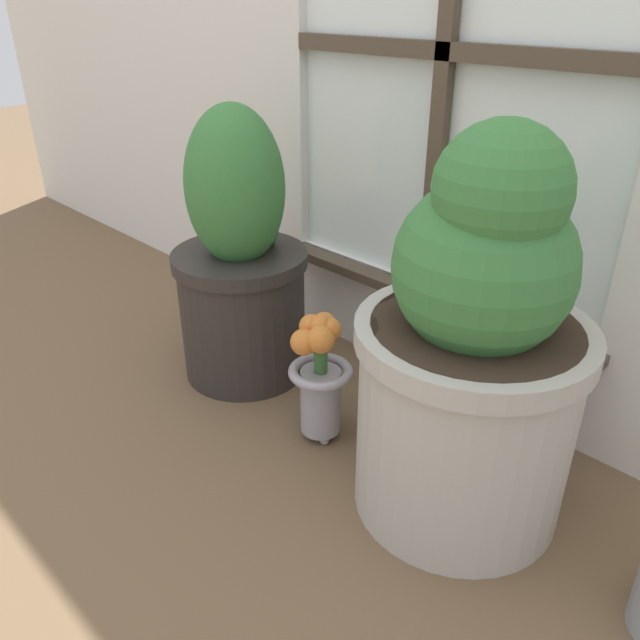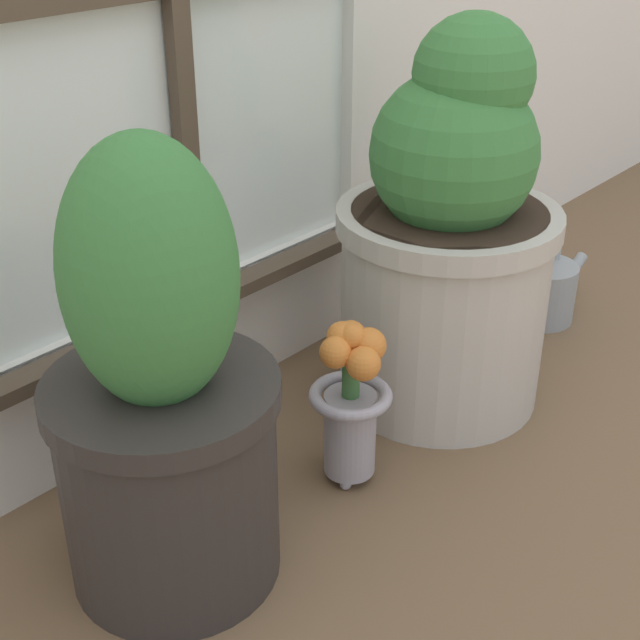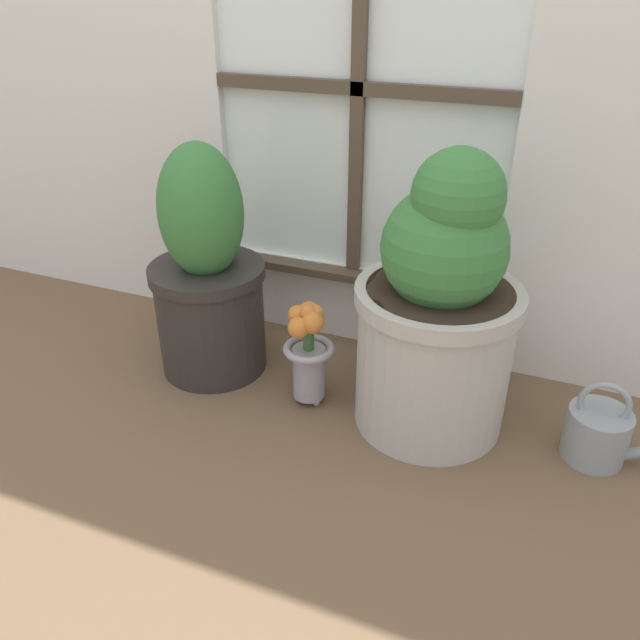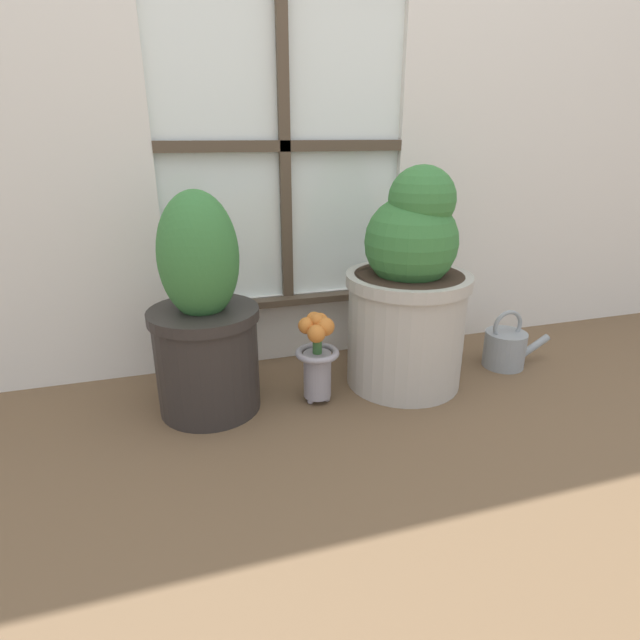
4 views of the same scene
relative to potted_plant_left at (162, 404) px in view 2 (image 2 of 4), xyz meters
The scene contains 5 objects.
ground_plane 0.48m from the potted_plant_left, 33.43° to the right, with size 10.00×10.00×0.00m, color brown.
potted_plant_left is the anchor object (origin of this frame).
potted_plant_right 0.65m from the potted_plant_left, ahead, with size 0.40×0.40×0.72m.
flower_vase 0.35m from the potted_plant_left, 10.38° to the right, with size 0.14×0.14×0.30m.
watering_can 1.08m from the potted_plant_left, ahead, with size 0.26×0.15×0.22m.
Camera 2 is at (-0.93, -0.61, 0.96)m, focal length 50.00 mm.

